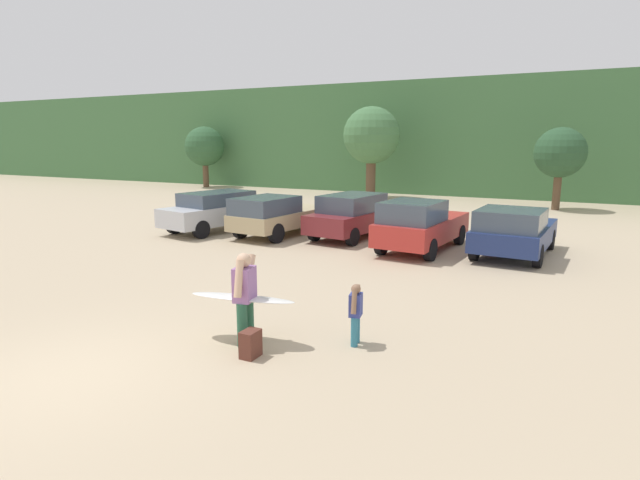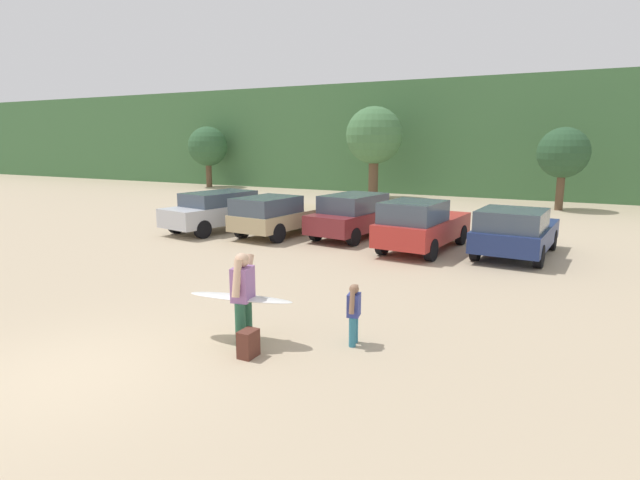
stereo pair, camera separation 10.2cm
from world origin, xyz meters
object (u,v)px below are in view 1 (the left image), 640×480
Objects in this scene: parked_car_maroon at (353,215)px; person_child at (356,311)px; surfboard_white at (242,298)px; backpack_dropped at (251,344)px; person_adult at (245,293)px; parked_car_navy at (514,231)px; parked_car_red at (420,225)px; parked_car_tan at (277,215)px; parked_car_silver at (218,210)px.

parked_car_maroon reaches higher than person_child.
parked_car_maroon is 10.06m from surfboard_white.
backpack_dropped is at bearing 32.27° from person_child.
person_child is at bearing -165.80° from person_adult.
parked_car_maroon is 1.02× the size of parked_car_navy.
person_adult reaches higher than backpack_dropped.
parked_car_red reaches higher than parked_car_maroon.
parked_car_navy is at bearing -82.09° from parked_car_tan.
parked_car_red is (8.03, -0.07, 0.02)m from parked_car_silver.
person_adult reaches higher than parked_car_navy.
parked_car_red reaches higher than backpack_dropped.
parked_car_tan is at bearing -71.63° from surfboard_white.
parked_car_silver is 1.07× the size of parked_car_tan.
parked_car_red is 2.79m from parked_car_navy.
parked_car_tan is 5.41m from parked_car_red.
parked_car_navy reaches higher than person_child.
parked_car_navy is 9.44× the size of backpack_dropped.
parked_car_navy is 3.95× the size of person_child.
person_child is (6.59, -8.14, -0.18)m from parked_car_tan.
parked_car_silver is 11.61m from person_adult.
parked_car_tan reaches higher than surfboard_white.
person_child is at bearing -168.15° from surfboard_white.
parked_car_silver is 2.62m from parked_car_tan.
person_child is at bearing -120.03° from parked_car_silver.
backpack_dropped is at bearing -175.84° from parked_car_red.
person_child is 1.85m from backpack_dropped.
surfboard_white is at bearing 10.16° from person_child.
parked_car_red reaches higher than person_adult.
parked_car_maroon reaches higher than backpack_dropped.
backpack_dropped is (2.66, -10.35, -0.60)m from parked_car_maroon.
parked_car_silver is at bearing 109.05° from parked_car_maroon.
parked_car_tan is 8.16m from parked_car_navy.
person_child is (1.70, 0.82, -0.30)m from person_adult.
parked_car_navy is 9.79m from surfboard_white.
parked_car_tan is at bearing 95.85° from parked_car_navy.
surfboard_white is at bearing 163.30° from parked_car_navy.
parked_car_navy reaches higher than parked_car_tan.
parked_car_tan is (2.62, 0.10, -0.03)m from parked_car_silver.
parked_car_silver is at bearing 95.84° from parked_car_navy.
parked_car_navy is at bearing -120.16° from surfboard_white.
parked_car_silver is 4.51× the size of person_child.
parked_car_tan is 1.07× the size of parked_car_navy.
parked_car_red is at bearing -86.16° from parked_car_tan.
parked_car_silver is at bearing -59.75° from surfboard_white.
parked_car_maroon is 9.93m from person_child.
parked_car_navy is at bearing 73.49° from backpack_dropped.
parked_car_tan is 2.82× the size of person_adult.
parked_car_maroon is (2.62, 0.96, 0.04)m from parked_car_tan.
parked_car_maroon is 10.71m from backpack_dropped.
person_child is at bearing -135.35° from parked_car_tan.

